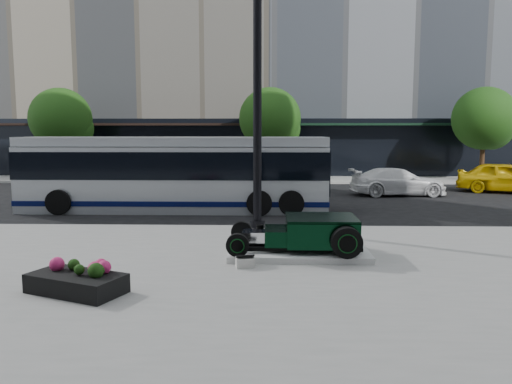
{
  "coord_description": "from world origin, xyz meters",
  "views": [
    {
      "loc": [
        1.02,
        -17.9,
        3.15
      ],
      "look_at": [
        0.57,
        -1.93,
        1.2
      ],
      "focal_mm": 35.0,
      "sensor_mm": 36.0,
      "label": 1
    }
  ],
  "objects_px": {
    "hot_rod": "(312,232)",
    "transit_bus": "(175,173)",
    "yellow_taxi": "(505,177)",
    "flower_planter": "(76,281)",
    "lamppost": "(257,99)",
    "white_sedan": "(398,182)"
  },
  "relations": [
    {
      "from": "flower_planter",
      "to": "yellow_taxi",
      "type": "xyz_separation_m",
      "value": [
        15.72,
        16.81,
        0.46
      ]
    },
    {
      "from": "lamppost",
      "to": "white_sedan",
      "type": "relative_size",
      "value": 1.87
    },
    {
      "from": "lamppost",
      "to": "white_sedan",
      "type": "xyz_separation_m",
      "value": [
        6.7,
        9.06,
        -3.46
      ]
    },
    {
      "from": "lamppost",
      "to": "yellow_taxi",
      "type": "xyz_separation_m",
      "value": [
        12.47,
        10.29,
        -3.34
      ]
    },
    {
      "from": "hot_rod",
      "to": "white_sedan",
      "type": "xyz_separation_m",
      "value": [
        5.27,
        12.58,
        -0.02
      ]
    },
    {
      "from": "hot_rod",
      "to": "white_sedan",
      "type": "bearing_deg",
      "value": 67.27
    },
    {
      "from": "yellow_taxi",
      "to": "flower_planter",
      "type": "bearing_deg",
      "value": 159.93
    },
    {
      "from": "transit_bus",
      "to": "yellow_taxi",
      "type": "xyz_separation_m",
      "value": [
        15.86,
        6.09,
        -0.7
      ]
    },
    {
      "from": "flower_planter",
      "to": "white_sedan",
      "type": "xyz_separation_m",
      "value": [
        9.96,
        15.58,
        0.34
      ]
    },
    {
      "from": "hot_rod",
      "to": "yellow_taxi",
      "type": "height_order",
      "value": "yellow_taxi"
    },
    {
      "from": "lamppost",
      "to": "transit_bus",
      "type": "height_order",
      "value": "lamppost"
    },
    {
      "from": "lamppost",
      "to": "yellow_taxi",
      "type": "distance_m",
      "value": 16.51
    },
    {
      "from": "hot_rod",
      "to": "white_sedan",
      "type": "height_order",
      "value": "white_sedan"
    },
    {
      "from": "yellow_taxi",
      "to": "white_sedan",
      "type": "bearing_deg",
      "value": 125.02
    },
    {
      "from": "yellow_taxi",
      "to": "lamppost",
      "type": "bearing_deg",
      "value": 152.54
    },
    {
      "from": "lamppost",
      "to": "white_sedan",
      "type": "height_order",
      "value": "lamppost"
    },
    {
      "from": "flower_planter",
      "to": "transit_bus",
      "type": "height_order",
      "value": "transit_bus"
    },
    {
      "from": "flower_planter",
      "to": "yellow_taxi",
      "type": "bearing_deg",
      "value": 46.91
    },
    {
      "from": "hot_rod",
      "to": "transit_bus",
      "type": "distance_m",
      "value": 9.13
    },
    {
      "from": "flower_planter",
      "to": "yellow_taxi",
      "type": "height_order",
      "value": "yellow_taxi"
    },
    {
      "from": "lamppost",
      "to": "flower_planter",
      "type": "bearing_deg",
      "value": -116.5
    },
    {
      "from": "lamppost",
      "to": "transit_bus",
      "type": "distance_m",
      "value": 6.01
    }
  ]
}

